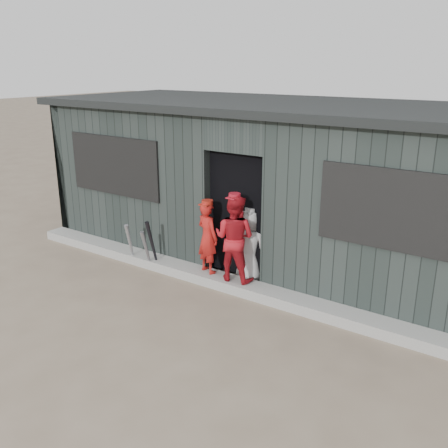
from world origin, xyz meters
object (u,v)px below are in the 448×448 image
Objects in this scene: bat_left at (130,244)px; player_red_left at (208,237)px; player_red_right at (234,238)px; bat_right at (153,245)px; dugout at (281,182)px; player_grey_back at (250,246)px; bat_mid at (147,250)px.

player_red_left is (1.44, 0.22, 0.34)m from bat_left.
player_red_right is (1.92, 0.22, 0.43)m from bat_left.
dugout is (1.33, 1.80, 0.87)m from bat_right.
bat_left is 0.45m from bat_right.
dugout is (1.78, 1.86, 0.92)m from bat_left.
bat_right is 2.40m from dugout.
bat_left is at bearing -133.81° from dugout.
player_red_left is at bearing 8.53° from bat_left.
bat_left is at bearing -173.30° from bat_right.
bat_right is 1.63m from player_grey_back.
player_grey_back is at bearing -134.73° from player_red_left.
bat_right is 0.76× the size of player_red_left.
player_grey_back is (0.08, 0.31, -0.21)m from player_red_right.
bat_mid is 1.62m from player_red_right.
bat_mid is at bearing 1.64° from player_red_right.
dugout is at bearing -85.58° from player_red_left.
dugout reaches higher than bat_left.
dugout reaches higher than bat_right.
player_grey_back reaches higher than bat_mid.
bat_mid is 0.59× the size of player_grey_back.
player_red_right is 0.16× the size of dugout.
bat_right is 1.04m from player_red_left.
player_red_right is at bearing 6.41° from bat_left.
bat_left is 2.73m from dugout.
bat_mid is 2.52m from dugout.
player_red_left is at bearing 12.33° from bat_mid.
bat_left reaches higher than bat_mid.
bat_mid is at bearing -126.81° from dugout.
player_red_right reaches higher than bat_mid.
player_grey_back is (0.56, 0.31, -0.12)m from player_red_left.
bat_right is (0.07, 0.07, 0.08)m from bat_mid.
player_red_right is at bearing 8.54° from bat_mid.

